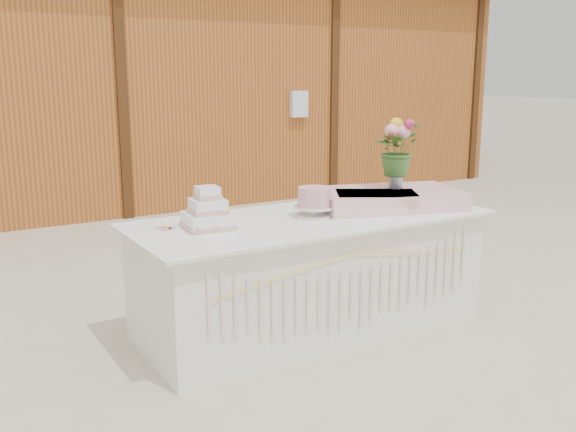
{
  "coord_description": "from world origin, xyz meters",
  "views": [
    {
      "loc": [
        -2.27,
        -3.44,
        1.68
      ],
      "look_at": [
        0.0,
        0.3,
        0.72
      ],
      "focal_mm": 40.0,
      "sensor_mm": 36.0,
      "label": 1
    }
  ],
  "objects": [
    {
      "name": "pink_cake_stand",
      "position": [
        0.02,
        0.0,
        0.88
      ],
      "size": [
        0.27,
        0.27,
        0.2
      ],
      "color": "white",
      "rests_on": "cake_table"
    },
    {
      "name": "flower_vase",
      "position": [
        0.72,
        0.02,
        0.96
      ],
      "size": [
        0.1,
        0.1,
        0.14
      ],
      "primitive_type": "cylinder",
      "color": "#ABABAF",
      "rests_on": "satin_runner"
    },
    {
      "name": "wedding_cake",
      "position": [
        -0.71,
        0.07,
        0.86
      ],
      "size": [
        0.32,
        0.32,
        0.26
      ],
      "rotation": [
        0.0,
        0.0,
        -0.12
      ],
      "color": "white",
      "rests_on": "cake_table"
    },
    {
      "name": "cake_table",
      "position": [
        0.0,
        -0.0,
        0.39
      ],
      "size": [
        2.4,
        1.0,
        0.77
      ],
      "color": "white",
      "rests_on": "ground"
    },
    {
      "name": "ground",
      "position": [
        0.0,
        0.0,
        0.0
      ],
      "size": [
        80.0,
        80.0,
        0.0
      ],
      "primitive_type": "plane",
      "color": "beige",
      "rests_on": "ground"
    },
    {
      "name": "bouquet",
      "position": [
        0.72,
        0.02,
        1.22
      ],
      "size": [
        0.41,
        0.38,
        0.37
      ],
      "primitive_type": "imported",
      "rotation": [
        0.0,
        0.0,
        0.29
      ],
      "color": "#3F6F2C",
      "rests_on": "flower_vase"
    },
    {
      "name": "loose_flowers",
      "position": [
        -0.95,
        0.07,
        0.78
      ],
      "size": [
        0.21,
        0.35,
        0.02
      ],
      "primitive_type": null,
      "rotation": [
        0.0,
        0.0,
        -0.27
      ],
      "color": "pink",
      "rests_on": "cake_table"
    },
    {
      "name": "barn",
      "position": [
        -0.01,
        5.99,
        1.68
      ],
      "size": [
        12.6,
        4.6,
        3.3
      ],
      "color": "#A45C22",
      "rests_on": "ground"
    },
    {
      "name": "satin_runner",
      "position": [
        0.63,
        -0.01,
        0.83
      ],
      "size": [
        1.11,
        0.84,
        0.12
      ],
      "primitive_type": "cube",
      "rotation": [
        0.0,
        0.0,
        -0.3
      ],
      "color": "beige",
      "rests_on": "cake_table"
    }
  ]
}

